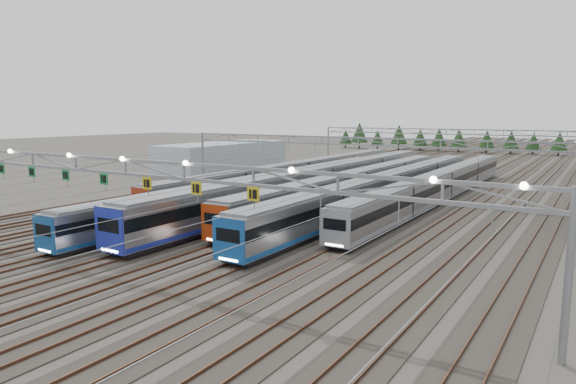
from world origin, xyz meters
The scene contains 13 objects.
ground centered at (0.00, 0.00, 0.00)m, with size 400.00×400.00×0.00m, color #47423A.
track_bed centered at (0.00, 100.00, 1.49)m, with size 54.00×260.00×5.42m.
train_a centered at (-11.25, 43.98, 2.01)m, with size 2.71×65.51×3.53m.
train_b centered at (-6.75, 27.78, 1.94)m, with size 2.60×60.35×3.38m.
train_c centered at (-2.25, 33.90, 2.30)m, with size 3.14×67.83×4.10m.
train_d centered at (2.25, 34.85, 2.10)m, with size 2.85×56.05×3.71m.
train_e centered at (6.75, 34.28, 2.12)m, with size 2.87×62.68×3.74m.
train_f centered at (11.25, 40.98, 2.01)m, with size 2.71×60.63×3.53m.
gantry_near centered at (-0.05, -0.12, 7.09)m, with size 56.36×0.61×8.08m.
gantry_mid centered at (0.00, 40.00, 6.39)m, with size 56.36×0.36×8.00m.
gantry_far centered at (0.00, 85.00, 6.39)m, with size 56.36×0.36×8.00m.
west_shed centered at (-34.77, 53.85, 2.73)m, with size 10.00×30.00×5.45m, color #9AACB8.
treeline centered at (-7.20, 128.56, 4.23)m, with size 81.20×5.60×7.02m.
Camera 1 is at (28.98, -24.65, 11.03)m, focal length 32.00 mm.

